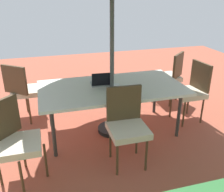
% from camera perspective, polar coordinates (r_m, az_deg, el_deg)
% --- Properties ---
extents(ground_plane, '(10.00, 10.00, 0.02)m').
position_cam_1_polar(ground_plane, '(4.05, 0.00, -7.84)').
color(ground_plane, '#9E4C38').
extents(dining_table, '(2.10, 1.12, 0.74)m').
position_cam_1_polar(dining_table, '(3.74, 0.00, 1.44)').
color(dining_table, white).
rests_on(dining_table, ground_plane).
extents(chair_southeast, '(0.58, 0.58, 0.98)m').
position_cam_1_polar(chair_southeast, '(4.40, -19.29, 1.54)').
color(chair_southeast, beige).
rests_on(chair_southeast, ground_plane).
extents(chair_west, '(0.48, 0.47, 0.98)m').
position_cam_1_polar(chair_west, '(4.34, 17.35, 1.51)').
color(chair_west, beige).
rests_on(chair_west, ground_plane).
extents(chair_southwest, '(0.59, 0.59, 0.98)m').
position_cam_1_polar(chair_southwest, '(4.94, 12.68, 4.66)').
color(chair_southwest, beige).
rests_on(chair_southwest, ground_plane).
extents(chair_northeast, '(0.59, 0.59, 0.98)m').
position_cam_1_polar(chair_northeast, '(3.03, -20.93, -8.86)').
color(chair_northeast, beige).
rests_on(chair_northeast, ground_plane).
extents(chair_north, '(0.46, 0.47, 0.98)m').
position_cam_1_polar(chair_north, '(3.14, 3.32, -6.05)').
color(chair_north, beige).
rests_on(chair_north, ground_plane).
extents(laptop, '(0.34, 0.27, 0.21)m').
position_cam_1_polar(laptop, '(3.76, -2.23, 3.12)').
color(laptop, gray).
rests_on(laptop, dining_table).
extents(cup, '(0.08, 0.08, 0.11)m').
position_cam_1_polar(cup, '(3.53, 1.08, 1.85)').
color(cup, white).
rests_on(cup, dining_table).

